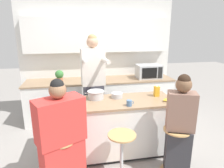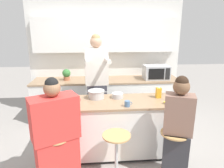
{
  "view_description": "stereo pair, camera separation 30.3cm",
  "coord_description": "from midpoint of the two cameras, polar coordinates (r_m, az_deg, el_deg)",
  "views": [
    {
      "loc": [
        -0.55,
        -2.8,
        1.95
      ],
      "look_at": [
        0.0,
        0.07,
        1.14
      ],
      "focal_mm": 32.0,
      "sensor_mm": 36.0,
      "label": 1
    },
    {
      "loc": [
        -0.25,
        -2.84,
        1.95
      ],
      "look_at": [
        0.0,
        0.07,
        1.14
      ],
      "focal_mm": 32.0,
      "sensor_mm": 36.0,
      "label": 2
    }
  ],
  "objects": [
    {
      "name": "bar_stool_rightmost",
      "position": [
        2.96,
        20.01,
        -18.23
      ],
      "size": [
        0.38,
        0.38,
        0.67
      ],
      "color": "tan",
      "rests_on": "ground_plane"
    },
    {
      "name": "ground_plane",
      "position": [
        3.45,
        2.75,
        -18.95
      ],
      "size": [
        16.0,
        16.0,
        0.0
      ],
      "primitive_type": "plane",
      "color": "gray"
    },
    {
      "name": "cooking_pot",
      "position": [
        3.14,
        -1.77,
        -2.98
      ],
      "size": [
        0.35,
        0.26,
        0.13
      ],
      "color": "#B7BABC",
      "rests_on": "kitchen_island"
    },
    {
      "name": "kitchen_island",
      "position": [
        3.22,
        2.86,
        -12.3
      ],
      "size": [
        1.89,
        0.68,
        0.89
      ],
      "color": "black",
      "rests_on": "ground_plane"
    },
    {
      "name": "mixing_bowl_steel",
      "position": [
        3.18,
        -11.47,
        -3.52
      ],
      "size": [
        0.18,
        0.18,
        0.08
      ],
      "color": "#B7BABC",
      "rests_on": "kitchen_island"
    },
    {
      "name": "banana_bunch",
      "position": [
        3.09,
        18.14,
        -4.98
      ],
      "size": [
        0.14,
        0.1,
        0.05
      ],
      "color": "yellow",
      "rests_on": "kitchen_island"
    },
    {
      "name": "bar_stool_center",
      "position": [
        2.76,
        4.59,
        -19.9
      ],
      "size": [
        0.38,
        0.38,
        0.67
      ],
      "color": "tan",
      "rests_on": "ground_plane"
    },
    {
      "name": "microwave",
      "position": [
        4.53,
        14.4,
        3.26
      ],
      "size": [
        0.54,
        0.37,
        0.3
      ],
      "color": "#B2B5B7",
      "rests_on": "back_counter"
    },
    {
      "name": "juice_carton",
      "position": [
        3.28,
        15.75,
        -2.43
      ],
      "size": [
        0.08,
        0.08,
        0.18
      ],
      "color": "gold",
      "rests_on": "kitchen_island"
    },
    {
      "name": "potted_plant",
      "position": [
        4.36,
        -10.95,
        2.75
      ],
      "size": [
        0.18,
        0.18,
        0.24
      ],
      "color": "#A86042",
      "rests_on": "back_counter"
    },
    {
      "name": "fruit_bowl",
      "position": [
        3.17,
        4.33,
        -3.35
      ],
      "size": [
        0.18,
        0.18,
        0.08
      ],
      "color": "#B7BABC",
      "rests_on": "kitchen_island"
    },
    {
      "name": "coffee_cup_far",
      "position": [
        2.97,
        -7.31,
        -4.63
      ],
      "size": [
        0.11,
        0.08,
        0.09
      ],
      "color": "#DB4C51",
      "rests_on": "kitchen_island"
    },
    {
      "name": "person_wrapped_blanket",
      "position": [
        2.58,
        -12.38,
        -14.86
      ],
      "size": [
        0.62,
        0.5,
        1.43
      ],
      "rotation": [
        0.0,
        0.0,
        0.46
      ],
      "color": "red",
      "rests_on": "ground_plane"
    },
    {
      "name": "person_cooking",
      "position": [
        3.63,
        -1.98,
        -0.76
      ],
      "size": [
        0.45,
        0.61,
        1.87
      ],
      "rotation": [
        0.0,
        0.0,
        0.07
      ],
      "color": "#383842",
      "rests_on": "ground_plane"
    },
    {
      "name": "bar_stool_leftmost",
      "position": [
        2.77,
        -12.12,
        -20.08
      ],
      "size": [
        0.38,
        0.38,
        0.67
      ],
      "color": "tan",
      "rests_on": "ground_plane"
    },
    {
      "name": "person_seated_near",
      "position": [
        2.82,
        21.11,
        -12.98
      ],
      "size": [
        0.41,
        0.36,
        1.42
      ],
      "rotation": [
        0.0,
        0.0,
        -0.36
      ],
      "color": "#333338",
      "rests_on": "ground_plane"
    },
    {
      "name": "coffee_cup_near",
      "position": [
        2.84,
        7.47,
        -5.64
      ],
      "size": [
        0.11,
        0.08,
        0.08
      ],
      "color": "#4C7099",
      "rests_on": "kitchen_island"
    },
    {
      "name": "back_counter",
      "position": [
        4.51,
        0.49,
        -4.11
      ],
      "size": [
        3.2,
        0.71,
        0.88
      ],
      "color": "white",
      "rests_on": "ground_plane"
    },
    {
      "name": "wall_back",
      "position": [
        4.6,
        0.13,
        10.37
      ],
      "size": [
        3.45,
        0.22,
        2.7
      ],
      "color": "silver",
      "rests_on": "ground_plane"
    }
  ]
}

